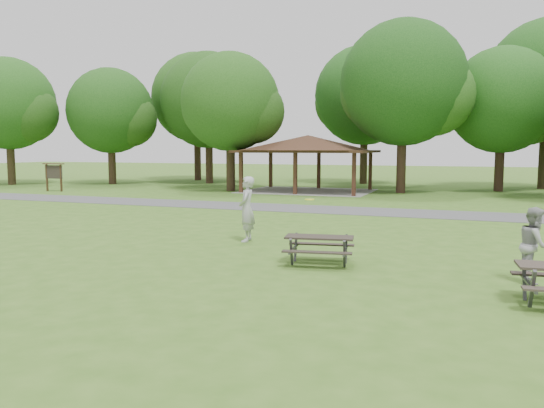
# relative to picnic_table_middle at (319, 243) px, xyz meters

# --- Properties ---
(ground) EXTENTS (160.00, 160.00, 0.00)m
(ground) POSITION_rel_picnic_table_middle_xyz_m (-2.83, -2.51, -0.54)
(ground) COLOR #3B641C
(ground) RESTS_ON ground
(asphalt_path) EXTENTS (120.00, 3.20, 0.02)m
(asphalt_path) POSITION_rel_picnic_table_middle_xyz_m (-2.83, 11.49, -0.53)
(asphalt_path) COLOR #4A4A4D
(asphalt_path) RESTS_ON ground
(pavilion) EXTENTS (8.60, 7.01, 3.76)m
(pavilion) POSITION_rel_picnic_table_middle_xyz_m (-6.83, 21.49, 2.52)
(pavilion) COLOR #362013
(pavilion) RESTS_ON ground
(notice_board) EXTENTS (1.60, 0.30, 1.88)m
(notice_board) POSITION_rel_picnic_table_middle_xyz_m (-22.83, 15.49, 0.77)
(notice_board) COLOR #312112
(notice_board) RESTS_ON ground
(tree_row_a) EXTENTS (7.56, 7.20, 9.97)m
(tree_row_a) POSITION_rel_picnic_table_middle_xyz_m (-30.74, 19.51, 5.62)
(tree_row_a) COLOR #322416
(tree_row_a) RESTS_ON ground
(tree_row_b) EXTENTS (7.14, 6.80, 9.28)m
(tree_row_b) POSITION_rel_picnic_table_middle_xyz_m (-23.74, 23.01, 5.13)
(tree_row_b) COLOR #301F15
(tree_row_b) RESTS_ON ground
(tree_row_c) EXTENTS (8.19, 7.80, 10.67)m
(tree_row_c) POSITION_rel_picnic_table_middle_xyz_m (-16.73, 26.51, 6.00)
(tree_row_c) COLOR #311E15
(tree_row_c) RESTS_ON ground
(tree_row_d) EXTENTS (6.93, 6.60, 9.27)m
(tree_row_d) POSITION_rel_picnic_table_middle_xyz_m (-11.74, 20.01, 5.23)
(tree_row_d) COLOR black
(tree_row_d) RESTS_ON ground
(tree_row_e) EXTENTS (8.40, 8.00, 11.02)m
(tree_row_e) POSITION_rel_picnic_table_middle_xyz_m (-0.73, 22.51, 6.24)
(tree_row_e) COLOR black
(tree_row_e) RESTS_ON ground
(tree_row_f) EXTENTS (7.35, 7.00, 9.55)m
(tree_row_f) POSITION_rel_picnic_table_middle_xyz_m (5.26, 26.01, 5.30)
(tree_row_f) COLOR black
(tree_row_f) RESTS_ON ground
(tree_deep_a) EXTENTS (8.40, 8.00, 11.38)m
(tree_deep_a) POSITION_rel_picnic_table_middle_xyz_m (-19.73, 30.01, 6.59)
(tree_deep_a) COLOR #301D15
(tree_deep_a) RESTS_ON ground
(tree_deep_b) EXTENTS (8.40, 8.00, 11.13)m
(tree_deep_b) POSITION_rel_picnic_table_middle_xyz_m (-4.73, 30.51, 6.35)
(tree_deep_b) COLOR black
(tree_deep_b) RESTS_ON ground
(picnic_table_middle) EXTENTS (1.88, 1.61, 0.73)m
(picnic_table_middle) POSITION_rel_picnic_table_middle_xyz_m (0.00, 0.00, 0.00)
(picnic_table_middle) COLOR black
(picnic_table_middle) RESTS_ON ground
(frisbee_in_flight) EXTENTS (0.32, 0.32, 0.02)m
(frisbee_in_flight) POSITION_rel_picnic_table_middle_xyz_m (-0.75, 1.64, 0.92)
(frisbee_in_flight) COLOR yellow
(frisbee_in_flight) RESTS_ON ground
(frisbee_thrower) EXTENTS (0.63, 0.82, 2.02)m
(frisbee_thrower) POSITION_rel_picnic_table_middle_xyz_m (-3.00, 2.36, 0.47)
(frisbee_thrower) COLOR #ACACAF
(frisbee_thrower) RESTS_ON ground
(frisbee_catcher) EXTENTS (0.68, 0.84, 1.64)m
(frisbee_catcher) POSITION_rel_picnic_table_middle_xyz_m (4.82, -0.15, 0.28)
(frisbee_catcher) COLOR #9A9A9C
(frisbee_catcher) RESTS_ON ground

